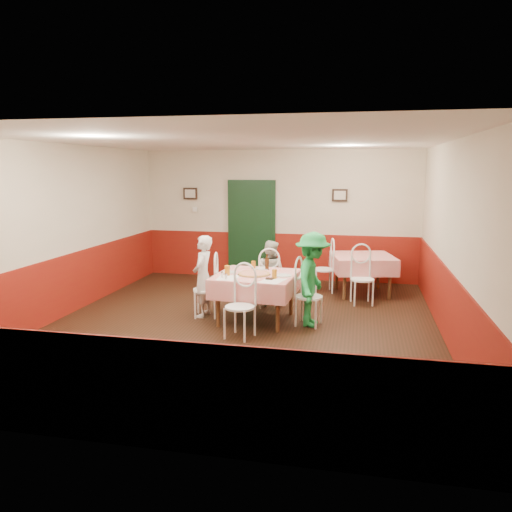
% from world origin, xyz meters
% --- Properties ---
extents(floor, '(7.00, 7.00, 0.00)m').
position_xyz_m(floor, '(0.00, 0.00, 0.00)').
color(floor, black).
rests_on(floor, ground).
extents(ceiling, '(7.00, 7.00, 0.00)m').
position_xyz_m(ceiling, '(0.00, 0.00, 2.80)').
color(ceiling, white).
rests_on(ceiling, back_wall).
extents(back_wall, '(6.00, 0.10, 2.80)m').
position_xyz_m(back_wall, '(0.00, 3.50, 1.40)').
color(back_wall, beige).
rests_on(back_wall, ground).
extents(front_wall, '(6.00, 0.10, 2.80)m').
position_xyz_m(front_wall, '(0.00, -3.50, 1.40)').
color(front_wall, beige).
rests_on(front_wall, ground).
extents(left_wall, '(0.10, 7.00, 2.80)m').
position_xyz_m(left_wall, '(-3.00, 0.00, 1.40)').
color(left_wall, beige).
rests_on(left_wall, ground).
extents(right_wall, '(0.10, 7.00, 2.80)m').
position_xyz_m(right_wall, '(3.00, 0.00, 1.40)').
color(right_wall, beige).
rests_on(right_wall, ground).
extents(wainscot_back, '(6.00, 0.03, 1.00)m').
position_xyz_m(wainscot_back, '(0.00, 3.48, 0.50)').
color(wainscot_back, maroon).
rests_on(wainscot_back, ground).
extents(wainscot_front, '(6.00, 0.03, 1.00)m').
position_xyz_m(wainscot_front, '(0.00, -3.48, 0.50)').
color(wainscot_front, maroon).
rests_on(wainscot_front, ground).
extents(wainscot_left, '(0.03, 7.00, 1.00)m').
position_xyz_m(wainscot_left, '(-2.98, 0.00, 0.50)').
color(wainscot_left, maroon).
rests_on(wainscot_left, ground).
extents(wainscot_right, '(0.03, 7.00, 1.00)m').
position_xyz_m(wainscot_right, '(2.98, 0.00, 0.50)').
color(wainscot_right, maroon).
rests_on(wainscot_right, ground).
extents(door, '(0.96, 0.06, 2.10)m').
position_xyz_m(door, '(-0.60, 3.45, 1.05)').
color(door, black).
rests_on(door, ground).
extents(picture_left, '(0.32, 0.03, 0.26)m').
position_xyz_m(picture_left, '(-2.00, 3.45, 1.85)').
color(picture_left, black).
rests_on(picture_left, back_wall).
extents(picture_right, '(0.32, 0.03, 0.26)m').
position_xyz_m(picture_right, '(1.30, 3.45, 1.85)').
color(picture_right, black).
rests_on(picture_right, back_wall).
extents(thermostat, '(0.10, 0.03, 0.10)m').
position_xyz_m(thermostat, '(-1.90, 3.45, 1.50)').
color(thermostat, white).
rests_on(thermostat, back_wall).
extents(main_table, '(1.30, 1.30, 0.77)m').
position_xyz_m(main_table, '(0.16, 0.33, 0.38)').
color(main_table, red).
rests_on(main_table, ground).
extents(second_table, '(1.34, 1.34, 0.77)m').
position_xyz_m(second_table, '(1.82, 2.44, 0.38)').
color(second_table, red).
rests_on(second_table, ground).
extents(chair_left, '(0.48, 0.48, 0.90)m').
position_xyz_m(chair_left, '(-0.69, 0.39, 0.45)').
color(chair_left, white).
rests_on(chair_left, ground).
extents(chair_right, '(0.49, 0.49, 0.90)m').
position_xyz_m(chair_right, '(1.01, 0.27, 0.45)').
color(chair_right, white).
rests_on(chair_right, ground).
extents(chair_far, '(0.48, 0.48, 0.90)m').
position_xyz_m(chair_far, '(0.22, 1.18, 0.45)').
color(chair_far, white).
rests_on(chair_far, ground).
extents(chair_near, '(0.51, 0.51, 0.90)m').
position_xyz_m(chair_near, '(0.10, -0.52, 0.45)').
color(chair_near, white).
rests_on(chair_near, ground).
extents(chair_second_a, '(0.50, 0.50, 0.90)m').
position_xyz_m(chair_second_a, '(1.07, 2.44, 0.45)').
color(chair_second_a, white).
rests_on(chair_second_a, ground).
extents(chair_second_b, '(0.50, 0.50, 0.90)m').
position_xyz_m(chair_second_b, '(1.82, 1.69, 0.45)').
color(chair_second_b, white).
rests_on(chair_second_b, ground).
extents(pizza, '(0.53, 0.53, 0.03)m').
position_xyz_m(pizza, '(0.14, 0.28, 0.78)').
color(pizza, '#B74723').
rests_on(pizza, main_table).
extents(plate_left, '(0.27, 0.27, 0.01)m').
position_xyz_m(plate_left, '(-0.28, 0.34, 0.77)').
color(plate_left, white).
rests_on(plate_left, main_table).
extents(plate_right, '(0.27, 0.27, 0.01)m').
position_xyz_m(plate_right, '(0.61, 0.28, 0.77)').
color(plate_right, white).
rests_on(plate_right, main_table).
extents(plate_far, '(0.27, 0.27, 0.01)m').
position_xyz_m(plate_far, '(0.17, 0.74, 0.77)').
color(plate_far, white).
rests_on(plate_far, main_table).
extents(glass_a, '(0.09, 0.09, 0.16)m').
position_xyz_m(glass_a, '(-0.25, 0.13, 0.84)').
color(glass_a, '#BF7219').
rests_on(glass_a, main_table).
extents(glass_b, '(0.08, 0.08, 0.14)m').
position_xyz_m(glass_b, '(0.50, 0.07, 0.83)').
color(glass_b, '#BF7219').
rests_on(glass_b, main_table).
extents(glass_c, '(0.08, 0.08, 0.13)m').
position_xyz_m(glass_c, '(0.04, 0.71, 0.83)').
color(glass_c, '#BF7219').
rests_on(glass_c, main_table).
extents(beer_bottle, '(0.07, 0.07, 0.23)m').
position_xyz_m(beer_bottle, '(0.27, 0.71, 0.88)').
color(beer_bottle, '#381C0A').
rests_on(beer_bottle, main_table).
extents(shaker_a, '(0.04, 0.04, 0.09)m').
position_xyz_m(shaker_a, '(-0.29, -0.04, 0.81)').
color(shaker_a, silver).
rests_on(shaker_a, main_table).
extents(shaker_b, '(0.04, 0.04, 0.09)m').
position_xyz_m(shaker_b, '(-0.20, -0.13, 0.81)').
color(shaker_b, silver).
rests_on(shaker_b, main_table).
extents(shaker_c, '(0.04, 0.04, 0.09)m').
position_xyz_m(shaker_c, '(-0.30, -0.01, 0.81)').
color(shaker_c, '#B23319').
rests_on(shaker_c, main_table).
extents(menu_left, '(0.33, 0.42, 0.00)m').
position_xyz_m(menu_left, '(-0.20, -0.03, 0.76)').
color(menu_left, white).
rests_on(menu_left, main_table).
extents(menu_right, '(0.40, 0.47, 0.00)m').
position_xyz_m(menu_right, '(0.50, -0.09, 0.76)').
color(menu_right, white).
rests_on(menu_right, main_table).
extents(wallet, '(0.12, 0.10, 0.02)m').
position_xyz_m(wallet, '(0.44, -0.00, 0.77)').
color(wallet, black).
rests_on(wallet, main_table).
extents(diner_left, '(0.34, 0.50, 1.34)m').
position_xyz_m(diner_left, '(-0.74, 0.39, 0.67)').
color(diner_left, gray).
rests_on(diner_left, ground).
extents(diner_far, '(0.68, 0.60, 1.17)m').
position_xyz_m(diner_far, '(0.22, 1.23, 0.59)').
color(diner_far, gray).
rests_on(diner_far, ground).
extents(diner_right, '(0.61, 0.98, 1.46)m').
position_xyz_m(diner_right, '(1.06, 0.27, 0.73)').
color(diner_right, gray).
rests_on(diner_right, ground).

